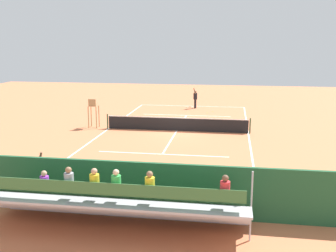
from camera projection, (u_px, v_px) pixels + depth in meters
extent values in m
plane|color=#CC7047|center=(177.00, 131.00, 28.68)|extent=(60.00, 60.00, 0.00)
cube|color=white|center=(192.00, 106.00, 39.30)|extent=(10.00, 0.10, 0.01)
cube|color=white|center=(144.00, 184.00, 18.06)|extent=(10.00, 0.10, 0.01)
cube|color=white|center=(248.00, 133.00, 27.91)|extent=(0.10, 22.00, 0.01)
cube|color=white|center=(109.00, 128.00, 29.45)|extent=(0.10, 22.00, 0.01)
cube|color=white|center=(186.00, 115.00, 34.52)|extent=(7.50, 0.10, 0.01)
cube|color=white|center=(162.00, 154.00, 22.84)|extent=(7.50, 0.10, 0.01)
cube|color=white|center=(177.00, 131.00, 28.68)|extent=(0.10, 12.10, 0.01)
cube|color=white|center=(192.00, 106.00, 39.30)|extent=(0.10, 0.30, 0.01)
cube|color=black|center=(177.00, 125.00, 28.58)|extent=(10.00, 0.02, 0.91)
cube|color=white|center=(177.00, 118.00, 28.48)|extent=(10.00, 0.04, 0.06)
cylinder|color=#2D5133|center=(250.00, 126.00, 27.78)|extent=(0.10, 0.10, 1.07)
cylinder|color=#2D5133|center=(108.00, 121.00, 29.35)|extent=(0.10, 0.10, 1.07)
cube|color=#235633|center=(126.00, 187.00, 14.95)|extent=(18.00, 0.16, 2.00)
cube|color=#B2B2B7|center=(124.00, 211.00, 14.78)|extent=(9.00, 0.10, 0.45)
cube|color=#B2B2B7|center=(121.00, 210.00, 14.40)|extent=(9.00, 0.80, 0.08)
cube|color=#B2B2B7|center=(124.00, 210.00, 14.81)|extent=(9.00, 0.04, 0.45)
cube|color=#386B38|center=(120.00, 200.00, 14.22)|extent=(8.60, 0.36, 0.04)
cube|color=#386B38|center=(118.00, 196.00, 14.00)|extent=(8.60, 0.03, 0.36)
cube|color=#B2B2B7|center=(114.00, 207.00, 13.53)|extent=(9.00, 0.80, 0.08)
cube|color=#B2B2B7|center=(118.00, 208.00, 13.94)|extent=(9.00, 0.04, 0.45)
cube|color=#386B38|center=(113.00, 196.00, 13.35)|extent=(8.60, 0.36, 0.04)
cube|color=#386B38|center=(111.00, 193.00, 13.13)|extent=(8.60, 0.03, 0.36)
cube|color=#B2B2B7|center=(107.00, 204.00, 12.67)|extent=(9.00, 0.80, 0.08)
cube|color=#B2B2B7|center=(110.00, 205.00, 13.07)|extent=(9.00, 0.04, 0.45)
cube|color=#386B38|center=(105.00, 192.00, 12.48)|extent=(8.60, 0.36, 0.04)
cube|color=#386B38|center=(103.00, 188.00, 12.27)|extent=(8.60, 0.03, 0.36)
cylinder|color=#B2B2B7|center=(251.00, 207.00, 12.78)|extent=(0.06, 0.06, 2.35)
cube|color=#2D2D33|center=(71.00, 187.00, 12.82)|extent=(0.32, 0.40, 0.12)
cylinder|color=#9399A3|center=(69.00, 180.00, 12.64)|extent=(0.30, 0.30, 0.45)
sphere|color=#8C6647|center=(68.00, 170.00, 12.58)|extent=(0.20, 0.20, 0.20)
cube|color=#2D2D33|center=(225.00, 196.00, 12.07)|extent=(0.32, 0.40, 0.12)
cylinder|color=red|center=(225.00, 189.00, 11.90)|extent=(0.30, 0.30, 0.45)
sphere|color=brown|center=(225.00, 178.00, 11.83)|extent=(0.20, 0.20, 0.20)
cube|color=#2D2D33|center=(47.00, 189.00, 13.88)|extent=(0.32, 0.40, 0.12)
cylinder|color=purple|center=(45.00, 183.00, 13.70)|extent=(0.30, 0.30, 0.45)
sphere|color=tan|center=(44.00, 173.00, 13.63)|extent=(0.20, 0.20, 0.20)
cube|color=#2D2D33|center=(151.00, 192.00, 12.42)|extent=(0.32, 0.40, 0.12)
cylinder|color=yellow|center=(150.00, 184.00, 12.25)|extent=(0.30, 0.30, 0.45)
sphere|color=#8C6647|center=(150.00, 174.00, 12.18)|extent=(0.20, 0.20, 0.20)
cube|color=#2D2D33|center=(118.00, 190.00, 12.58)|extent=(0.32, 0.40, 0.12)
cylinder|color=green|center=(116.00, 182.00, 12.41)|extent=(0.30, 0.30, 0.45)
sphere|color=beige|center=(116.00, 172.00, 12.34)|extent=(0.20, 0.20, 0.20)
cube|color=#2D2D33|center=(96.00, 189.00, 12.69)|extent=(0.32, 0.40, 0.12)
cylinder|color=yellow|center=(95.00, 181.00, 12.52)|extent=(0.30, 0.30, 0.45)
sphere|color=tan|center=(94.00, 171.00, 12.45)|extent=(0.20, 0.20, 0.20)
cylinder|color=#A88456|center=(99.00, 116.00, 29.88)|extent=(0.07, 0.07, 1.60)
cylinder|color=#A88456|center=(91.00, 116.00, 29.97)|extent=(0.07, 0.07, 1.60)
cylinder|color=#A88456|center=(96.00, 118.00, 29.30)|extent=(0.07, 0.07, 1.60)
cylinder|color=#A88456|center=(88.00, 117.00, 29.39)|extent=(0.07, 0.07, 1.60)
cube|color=#A88456|center=(93.00, 106.00, 29.46)|extent=(0.56, 0.56, 0.06)
cube|color=#A88456|center=(92.00, 102.00, 29.17)|extent=(0.56, 0.06, 0.48)
cube|color=#A88456|center=(97.00, 104.00, 29.39)|extent=(0.04, 0.48, 0.04)
cube|color=#A88456|center=(90.00, 103.00, 29.47)|extent=(0.04, 0.48, 0.04)
cube|color=#33383D|center=(176.00, 196.00, 15.57)|extent=(1.80, 0.40, 0.05)
cylinder|color=#33383D|center=(195.00, 203.00, 15.50)|extent=(0.06, 0.06, 0.45)
cylinder|color=#33383D|center=(157.00, 200.00, 15.73)|extent=(0.06, 0.06, 0.45)
cube|color=#33383D|center=(175.00, 190.00, 15.33)|extent=(1.80, 0.04, 0.36)
cube|color=black|center=(122.00, 201.00, 15.75)|extent=(0.90, 0.36, 0.36)
cylinder|color=black|center=(196.00, 104.00, 38.08)|extent=(0.14, 0.14, 0.85)
cylinder|color=black|center=(195.00, 104.00, 37.89)|extent=(0.14, 0.14, 0.85)
cylinder|color=black|center=(195.00, 96.00, 37.83)|extent=(0.44, 0.44, 0.60)
sphere|color=brown|center=(195.00, 92.00, 37.74)|extent=(0.22, 0.22, 0.22)
cylinder|color=brown|center=(195.00, 91.00, 37.53)|extent=(0.26, 0.15, 0.55)
cylinder|color=brown|center=(196.00, 96.00, 38.02)|extent=(0.11, 0.11, 0.50)
cylinder|color=black|center=(190.00, 107.00, 38.68)|extent=(0.27, 0.13, 0.03)
torus|color=#D8CC4C|center=(187.00, 107.00, 38.63)|extent=(0.39, 0.39, 0.02)
cylinder|color=white|center=(187.00, 107.00, 38.63)|extent=(0.25, 0.25, 0.00)
sphere|color=#CCDB33|center=(213.00, 111.00, 36.19)|extent=(0.07, 0.07, 0.07)
sphere|color=#CCDB33|center=(207.00, 113.00, 35.52)|extent=(0.07, 0.07, 0.07)
cylinder|color=#232328|center=(38.00, 190.00, 16.23)|extent=(0.14, 0.14, 0.85)
cylinder|color=#232328|center=(41.00, 188.00, 16.45)|extent=(0.14, 0.14, 0.85)
cylinder|color=purple|center=(38.00, 172.00, 16.19)|extent=(0.36, 0.36, 0.60)
sphere|color=brown|center=(37.00, 162.00, 16.10)|extent=(0.22, 0.22, 0.22)
cylinder|color=brown|center=(40.00, 159.00, 16.30)|extent=(0.25, 0.09, 0.55)
cylinder|color=brown|center=(35.00, 173.00, 15.97)|extent=(0.09, 0.09, 0.50)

